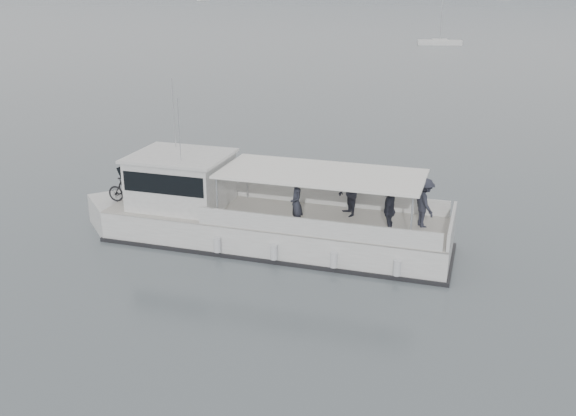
% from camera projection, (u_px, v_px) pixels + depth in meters
% --- Properties ---
extents(ground, '(1400.00, 1400.00, 0.00)m').
position_uv_depth(ground, '(238.00, 211.00, 28.98)').
color(ground, '#505A5E').
rests_on(ground, ground).
extents(tour_boat, '(15.47, 5.13, 6.44)m').
position_uv_depth(tour_boat, '(244.00, 216.00, 25.45)').
color(tour_boat, white).
rests_on(tour_boat, ground).
extents(moored_fleet, '(428.91, 346.24, 11.00)m').
position_uv_depth(moored_fleet, '(449.00, 7.00, 216.25)').
color(moored_fleet, white).
rests_on(moored_fleet, ground).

